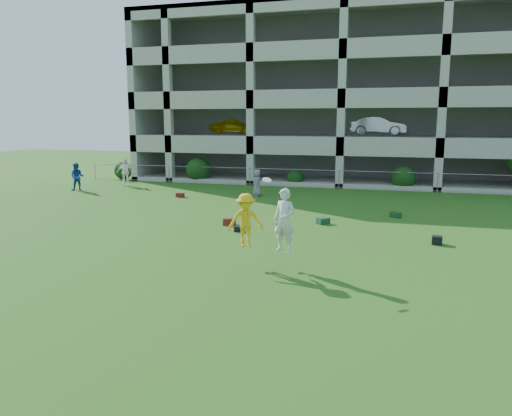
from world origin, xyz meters
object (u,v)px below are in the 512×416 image
(frisbee_contest, at_px, (260,220))
(crate_d, at_px, (437,240))
(bystander_c, at_px, (257,183))
(parking_garage, at_px, (354,99))
(bystander_b, at_px, (125,172))
(bystander_a, at_px, (77,177))

(frisbee_contest, bearing_deg, crate_d, 39.25)
(bystander_c, relative_size, frisbee_contest, 0.70)
(bystander_c, distance_m, parking_garage, 14.89)
(bystander_b, relative_size, crate_d, 5.23)
(frisbee_contest, bearing_deg, parking_garage, 89.52)
(bystander_b, relative_size, frisbee_contest, 0.82)
(bystander_b, bearing_deg, crate_d, -62.71)
(crate_d, bearing_deg, bystander_b, 149.80)
(bystander_a, xyz_separation_m, parking_garage, (15.56, 14.22, 5.15))
(crate_d, distance_m, frisbee_contest, 7.01)
(bystander_a, relative_size, bystander_b, 0.95)
(bystander_b, bearing_deg, bystander_a, -153.71)
(bystander_a, xyz_separation_m, crate_d, (20.68, -8.23, -0.72))
(bystander_a, bearing_deg, bystander_c, -16.35)
(bystander_b, bearing_deg, bystander_c, -43.57)
(bystander_b, bearing_deg, frisbee_contest, -81.00)
(parking_garage, bearing_deg, crate_d, -77.16)
(frisbee_contest, bearing_deg, bystander_c, 106.26)
(bystander_a, bearing_deg, crate_d, -42.65)
(bystander_c, bearing_deg, bystander_a, -105.07)
(frisbee_contest, xyz_separation_m, parking_garage, (0.22, 26.82, 4.59))
(bystander_c, bearing_deg, bystander_b, -120.72)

